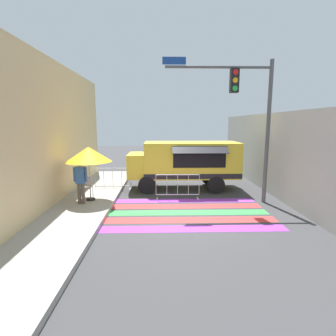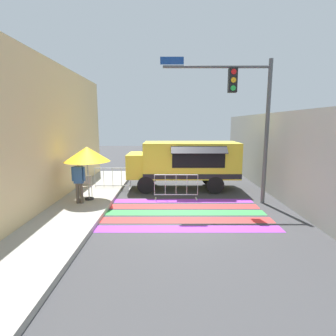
# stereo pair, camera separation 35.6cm
# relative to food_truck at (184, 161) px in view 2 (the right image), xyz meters

# --- Properties ---
(ground_plane) EXTENTS (60.00, 60.00, 0.00)m
(ground_plane) POSITION_rel_food_truck_xyz_m (-0.33, -3.88, -1.42)
(ground_plane) COLOR #38383A
(sidewalk_left) EXTENTS (4.40, 16.00, 0.17)m
(sidewalk_left) POSITION_rel_food_truck_xyz_m (-5.20, -3.88, -1.34)
(sidewalk_left) COLOR #99968E
(sidewalk_left) RESTS_ON ground_plane
(building_left_facade) EXTENTS (0.25, 16.00, 5.70)m
(building_left_facade) POSITION_rel_food_truck_xyz_m (-5.32, -3.88, 1.43)
(building_left_facade) COLOR #DBBC84
(building_left_facade) RESTS_ON ground_plane
(concrete_wall_right) EXTENTS (0.20, 16.00, 3.75)m
(concrete_wall_right) POSITION_rel_food_truck_xyz_m (4.13, -0.88, 0.45)
(concrete_wall_right) COLOR gray
(concrete_wall_right) RESTS_ON ground_plane
(crosswalk_painted) EXTENTS (6.40, 3.60, 0.01)m
(crosswalk_painted) POSITION_rel_food_truck_xyz_m (-0.33, -3.63, -1.42)
(crosswalk_painted) COLOR purple
(crosswalk_painted) RESTS_ON ground_plane
(food_truck) EXTENTS (5.42, 2.46, 2.36)m
(food_truck) POSITION_rel_food_truck_xyz_m (0.00, 0.00, 0.00)
(food_truck) COLOR yellow
(food_truck) RESTS_ON ground_plane
(traffic_signal_pole) EXTENTS (4.32, 0.29, 5.77)m
(traffic_signal_pole) POSITION_rel_food_truck_xyz_m (2.36, -2.39, 2.53)
(traffic_signal_pole) COLOR #515456
(traffic_signal_pole) RESTS_ON ground_plane
(patio_umbrella) EXTENTS (1.82, 1.82, 2.19)m
(patio_umbrella) POSITION_rel_food_truck_xyz_m (-3.97, -2.46, 0.62)
(patio_umbrella) COLOR black
(patio_umbrella) RESTS_ON sidewalk_left
(folding_chair) EXTENTS (0.45, 0.45, 0.88)m
(folding_chair) POSITION_rel_food_truck_xyz_m (-4.24, -1.98, -0.72)
(folding_chair) COLOR #4C4C51
(folding_chair) RESTS_ON sidewalk_left
(vendor_person) EXTENTS (0.53, 0.23, 1.72)m
(vendor_person) POSITION_rel_food_truck_xyz_m (-4.19, -2.96, -0.27)
(vendor_person) COLOR brown
(vendor_person) RESTS_ON sidewalk_left
(barricade_front) EXTENTS (1.91, 0.44, 1.10)m
(barricade_front) POSITION_rel_food_truck_xyz_m (-0.37, -1.84, -0.88)
(barricade_front) COLOR #B7BABF
(barricade_front) RESTS_ON ground_plane
(barricade_side) EXTENTS (1.80, 0.44, 1.10)m
(barricade_side) POSITION_rel_food_truck_xyz_m (-3.48, -0.12, -0.88)
(barricade_side) COLOR #B7BABF
(barricade_side) RESTS_ON ground_plane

